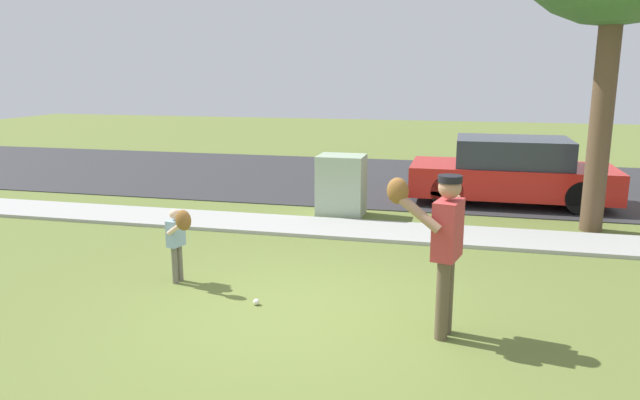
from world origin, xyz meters
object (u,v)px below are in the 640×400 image
object	(u,v)px
person_adult	(443,237)
person_child	(178,234)
utility_cabinet	(341,186)
baseball	(256,302)
parked_hatchback_red	(511,172)

from	to	relation	value
person_adult	person_child	size ratio (longest dim) A/B	1.65
person_adult	utility_cabinet	xyz separation A→B (m)	(-2.02, 4.85, -0.47)
baseball	parked_hatchback_red	bearing A→B (deg)	63.12
person_adult	baseball	distance (m)	2.35
person_adult	person_child	distance (m)	3.37
person_child	parked_hatchback_red	xyz separation A→B (m)	(4.40, 5.94, -0.00)
baseball	parked_hatchback_red	size ratio (longest dim) A/B	0.02
person_adult	utility_cabinet	bearing A→B (deg)	-54.02
utility_cabinet	parked_hatchback_red	distance (m)	3.65
person_child	utility_cabinet	distance (m)	4.28
utility_cabinet	baseball	bearing A→B (deg)	-90.92
person_child	baseball	distance (m)	1.40
person_adult	utility_cabinet	size ratio (longest dim) A/B	1.46
person_adult	baseball	world-z (taller)	person_adult
person_adult	parked_hatchback_red	world-z (taller)	person_adult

